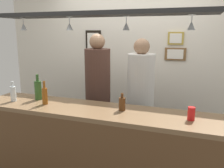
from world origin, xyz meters
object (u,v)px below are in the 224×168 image
at_px(bottle_beer_amber_tall, 45,95).
at_px(drink_can, 191,114).
at_px(bottle_soda_clear, 13,93).
at_px(picture_frame_caricature, 93,41).
at_px(picture_frame_lower_pair, 175,54).
at_px(person_middle_brown_shirt, 98,86).
at_px(picture_frame_upper_small, 176,38).
at_px(bottle_champagne_green, 38,90).
at_px(person_right_white_patterned_shirt, 141,92).
at_px(bottle_beer_brown_stubby, 122,104).

bearing_deg(bottle_beer_amber_tall, drink_can, 1.30).
relative_size(bottle_soda_clear, drink_can, 1.89).
bearing_deg(picture_frame_caricature, picture_frame_lower_pair, 0.00).
relative_size(person_middle_brown_shirt, bottle_beer_amber_tall, 6.67).
bearing_deg(picture_frame_upper_small, picture_frame_caricature, 180.00).
bearing_deg(bottle_champagne_green, bottle_beer_amber_tall, -35.75).
height_order(person_right_white_patterned_shirt, picture_frame_caricature, picture_frame_caricature).
bearing_deg(bottle_soda_clear, bottle_champagne_green, 34.56).
relative_size(person_middle_brown_shirt, picture_frame_caricature, 5.10).
height_order(bottle_beer_amber_tall, bottle_beer_brown_stubby, bottle_beer_amber_tall).
height_order(person_middle_brown_shirt, bottle_beer_amber_tall, person_middle_brown_shirt).
distance_m(bottle_champagne_green, bottle_soda_clear, 0.28).
height_order(person_middle_brown_shirt, person_right_white_patterned_shirt, person_middle_brown_shirt).
height_order(bottle_champagne_green, bottle_beer_amber_tall, bottle_champagne_green).
distance_m(drink_can, picture_frame_lower_pair, 1.49).
xyz_separation_m(person_right_white_patterned_shirt, picture_frame_lower_pair, (0.34, 0.68, 0.43)).
height_order(bottle_soda_clear, bottle_beer_brown_stubby, bottle_soda_clear).
xyz_separation_m(person_middle_brown_shirt, bottle_champagne_green, (-0.49, -0.63, 0.05)).
distance_m(person_middle_brown_shirt, bottle_beer_amber_tall, 0.82).
bearing_deg(bottle_soda_clear, person_right_white_patterned_shirt, 31.12).
bearing_deg(bottle_champagne_green, bottle_soda_clear, -145.44).
bearing_deg(person_right_white_patterned_shirt, bottle_beer_brown_stubby, -92.86).
relative_size(bottle_beer_amber_tall, picture_frame_caricature, 0.76).
relative_size(person_middle_brown_shirt, bottle_soda_clear, 7.54).
height_order(bottle_beer_brown_stubby, drink_can, bottle_beer_brown_stubby).
height_order(person_right_white_patterned_shirt, bottle_soda_clear, person_right_white_patterned_shirt).
height_order(bottle_champagne_green, bottle_soda_clear, bottle_champagne_green).
bearing_deg(bottle_champagne_green, person_middle_brown_shirt, 52.29).
xyz_separation_m(drink_can, picture_frame_caricature, (-1.58, 1.41, 0.57)).
bearing_deg(picture_frame_upper_small, bottle_soda_clear, -138.26).
height_order(person_middle_brown_shirt, bottle_soda_clear, person_middle_brown_shirt).
height_order(person_right_white_patterned_shirt, picture_frame_lower_pair, person_right_white_patterned_shirt).
bearing_deg(person_middle_brown_shirt, picture_frame_caricature, 117.99).
xyz_separation_m(bottle_beer_brown_stubby, picture_frame_upper_small, (0.37, 1.35, 0.62)).
bearing_deg(bottle_beer_brown_stubby, bottle_beer_amber_tall, -174.15).
bearing_deg(picture_frame_caricature, bottle_soda_clear, -103.61).
bearing_deg(picture_frame_caricature, picture_frame_upper_small, 0.00).
xyz_separation_m(person_middle_brown_shirt, drink_can, (1.22, -0.73, -0.01)).
xyz_separation_m(drink_can, picture_frame_lower_pair, (-0.29, 1.41, 0.40)).
distance_m(bottle_beer_amber_tall, picture_frame_upper_small, 1.98).
height_order(bottle_beer_brown_stubby, picture_frame_upper_small, picture_frame_upper_small).
bearing_deg(bottle_beer_brown_stubby, picture_frame_upper_small, 74.68).
relative_size(bottle_champagne_green, bottle_beer_brown_stubby, 1.67).
bearing_deg(person_middle_brown_shirt, drink_can, -30.81).
bearing_deg(picture_frame_lower_pair, picture_frame_caricature, 180.00).
distance_m(bottle_beer_brown_stubby, picture_frame_upper_small, 1.53).
relative_size(person_middle_brown_shirt, picture_frame_lower_pair, 5.78).
bearing_deg(bottle_beer_amber_tall, picture_frame_upper_small, 49.53).
xyz_separation_m(person_middle_brown_shirt, picture_frame_lower_pair, (0.93, 0.68, 0.39)).
bearing_deg(picture_frame_lower_pair, bottle_beer_brown_stubby, -105.56).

